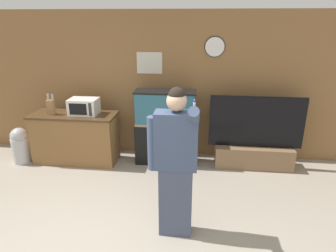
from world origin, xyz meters
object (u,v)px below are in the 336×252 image
object	(u,v)px
counter_island	(76,138)
microwave	(84,107)
tv_on_stand	(254,147)
person_standing	(175,162)
trash_bin	(21,145)
aquarium_on_stand	(165,128)
knife_block	(51,107)

from	to	relation	value
counter_island	microwave	xyz separation A→B (m)	(0.20, 0.02, 0.58)
tv_on_stand	person_standing	size ratio (longest dim) A/B	0.88
person_standing	trash_bin	distance (m)	3.36
tv_on_stand	trash_bin	distance (m)	4.12
aquarium_on_stand	trash_bin	world-z (taller)	aquarium_on_stand
microwave	tv_on_stand	distance (m)	3.01
counter_island	microwave	size ratio (longest dim) A/B	3.08
aquarium_on_stand	trash_bin	distance (m)	2.61
trash_bin	person_standing	bearing A→B (deg)	-28.28
person_standing	trash_bin	world-z (taller)	person_standing
microwave	knife_block	world-z (taller)	knife_block
knife_block	trash_bin	distance (m)	0.93
aquarium_on_stand	knife_block	bearing A→B (deg)	-174.50
aquarium_on_stand	tv_on_stand	xyz separation A→B (m)	(1.54, 0.00, -0.29)
microwave	trash_bin	size ratio (longest dim) A/B	0.75
aquarium_on_stand	tv_on_stand	size ratio (longest dim) A/B	0.83
counter_island	trash_bin	bearing A→B (deg)	-170.38
tv_on_stand	microwave	bearing A→B (deg)	-177.61
tv_on_stand	trash_bin	xyz separation A→B (m)	(-4.11, -0.30, -0.04)
microwave	tv_on_stand	xyz separation A→B (m)	(2.94, 0.12, -0.66)
counter_island	tv_on_stand	world-z (taller)	tv_on_stand
knife_block	tv_on_stand	bearing A→B (deg)	3.15
knife_block	trash_bin	size ratio (longest dim) A/B	0.56
tv_on_stand	person_standing	distance (m)	2.29
aquarium_on_stand	tv_on_stand	bearing A→B (deg)	0.16
microwave	tv_on_stand	bearing A→B (deg)	2.39
trash_bin	tv_on_stand	bearing A→B (deg)	4.22
microwave	person_standing	size ratio (longest dim) A/B	0.27
microwave	tv_on_stand	size ratio (longest dim) A/B	0.31
counter_island	knife_block	xyz separation A→B (m)	(-0.36, -0.05, 0.58)
trash_bin	knife_block	bearing A→B (deg)	10.23
counter_island	aquarium_on_stand	size ratio (longest dim) A/B	1.13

